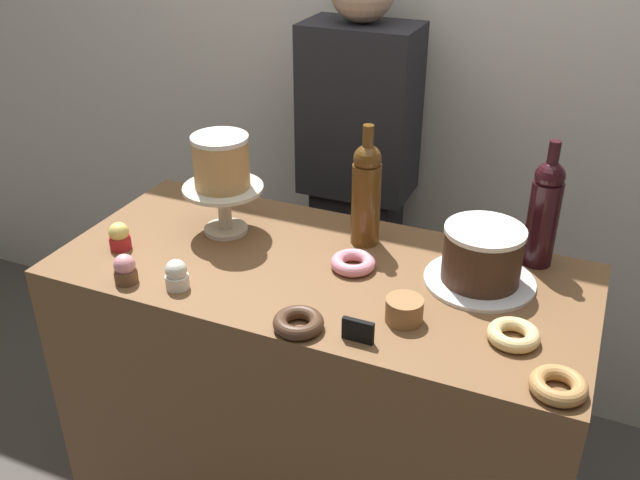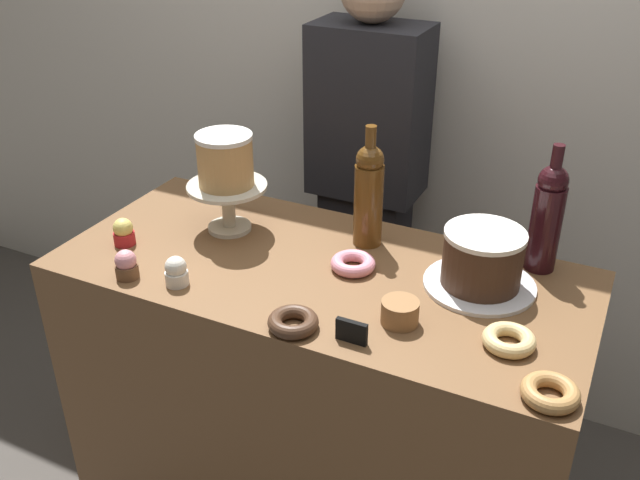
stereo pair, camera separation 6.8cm
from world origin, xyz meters
name	(u,v)px [view 1 (the left image)]	position (x,y,z in m)	size (l,w,h in m)	color
back_wall	(427,45)	(0.00, 0.88, 1.30)	(6.00, 0.05, 2.60)	silver
display_counter	(320,411)	(0.00, 0.00, 0.47)	(1.33, 0.61, 0.94)	brown
cake_stand_pedestal	(224,201)	(-0.31, 0.08, 1.03)	(0.22, 0.22, 0.13)	beige
white_layer_cake	(221,162)	(-0.31, 0.08, 1.14)	(0.15, 0.15, 0.14)	tan
silver_serving_platter	(479,281)	(0.38, 0.09, 0.94)	(0.27, 0.27, 0.01)	white
chocolate_round_cake	(483,254)	(0.38, 0.09, 1.02)	(0.19, 0.19, 0.14)	#3D2619
wine_bottle_amber	(366,192)	(0.05, 0.17, 1.08)	(0.08, 0.08, 0.33)	#5B3814
wine_bottle_dark_red	(544,211)	(0.49, 0.24, 1.08)	(0.08, 0.08, 0.33)	black
cupcake_vanilla	(177,275)	(-0.28, -0.22, 0.97)	(0.06, 0.06, 0.07)	white
cupcake_strawberry	(125,269)	(-0.40, -0.24, 0.97)	(0.06, 0.06, 0.07)	brown
cupcake_lemon	(119,237)	(-0.52, -0.11, 0.97)	(0.06, 0.06, 0.07)	red
donut_maple	(558,386)	(0.60, -0.24, 0.96)	(0.11, 0.11, 0.03)	#B27F47
donut_pink	(353,263)	(0.08, 0.03, 0.96)	(0.11, 0.11, 0.03)	pink
donut_chocolate	(298,323)	(0.06, -0.25, 0.96)	(0.11, 0.11, 0.03)	#472D1E
donut_glazed	(513,335)	(0.49, -0.11, 0.96)	(0.11, 0.11, 0.03)	#E0C17F
cookie_stack	(404,310)	(0.26, -0.13, 0.97)	(0.08, 0.08, 0.05)	olive
price_sign_chalkboard	(358,331)	(0.19, -0.24, 0.97)	(0.07, 0.01, 0.05)	black
barista_figure	(357,192)	(-0.15, 0.66, 0.84)	(0.36, 0.22, 1.60)	black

